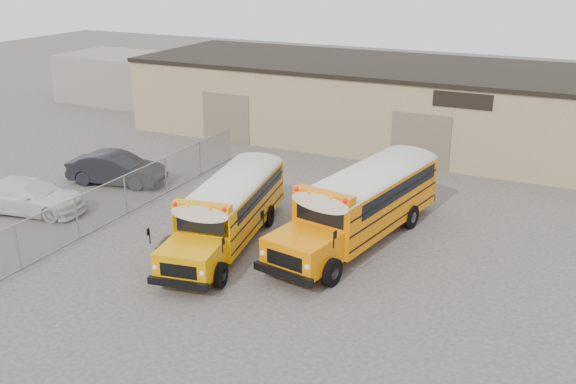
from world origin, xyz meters
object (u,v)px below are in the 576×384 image
at_px(school_bus_left, 270,165).
at_px(car_dark, 117,169).
at_px(tarp_bundle, 173,254).
at_px(school_bus_right, 427,162).
at_px(car_white, 29,196).

height_order(school_bus_left, car_dark, school_bus_left).
bearing_deg(car_dark, tarp_bundle, -140.91).
distance_m(school_bus_right, car_dark, 15.22).
bearing_deg(car_dark, school_bus_right, -82.18).
height_order(school_bus_right, car_white, school_bus_right).
bearing_deg(car_white, tarp_bundle, -113.99).
height_order(school_bus_left, car_white, school_bus_left).
distance_m(car_white, car_dark, 4.79).
relative_size(tarp_bundle, car_white, 0.28).
height_order(tarp_bundle, car_dark, car_dark).
bearing_deg(school_bus_right, tarp_bundle, -117.81).
height_order(school_bus_right, tarp_bundle, school_bus_right).
xyz_separation_m(car_white, car_dark, (1.03, 4.68, 0.05)).
distance_m(school_bus_right, car_white, 18.20).
relative_size(school_bus_left, car_white, 1.79).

